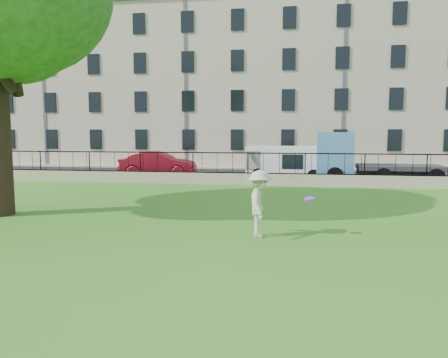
% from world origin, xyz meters
% --- Properties ---
extents(ground, '(120.00, 120.00, 0.00)m').
position_xyz_m(ground, '(0.00, 0.00, 0.00)').
color(ground, '#32751B').
rests_on(ground, ground).
extents(retaining_wall, '(50.00, 0.40, 0.60)m').
position_xyz_m(retaining_wall, '(0.00, 12.00, 0.30)').
color(retaining_wall, tan).
rests_on(retaining_wall, ground).
extents(iron_railing, '(50.00, 0.05, 1.13)m').
position_xyz_m(iron_railing, '(0.00, 12.00, 1.15)').
color(iron_railing, black).
rests_on(iron_railing, retaining_wall).
extents(street, '(60.00, 9.00, 0.01)m').
position_xyz_m(street, '(0.00, 16.70, 0.01)').
color(street, black).
rests_on(street, ground).
extents(sidewalk, '(60.00, 1.40, 0.12)m').
position_xyz_m(sidewalk, '(0.00, 21.90, 0.06)').
color(sidewalk, tan).
rests_on(sidewalk, ground).
extents(building_row, '(56.40, 10.40, 13.80)m').
position_xyz_m(building_row, '(0.00, 27.57, 6.92)').
color(building_row, beige).
rests_on(building_row, ground).
extents(man, '(0.74, 1.21, 1.82)m').
position_xyz_m(man, '(1.50, 0.54, 0.91)').
color(man, beige).
rests_on(man, ground).
extents(frisbee, '(0.30, 0.29, 0.12)m').
position_xyz_m(frisbee, '(2.83, 0.77, 1.04)').
color(frisbee, '#832AF0').
extents(red_sedan, '(4.91, 2.09, 1.57)m').
position_xyz_m(red_sedan, '(-6.04, 15.40, 0.79)').
color(red_sedan, maroon).
rests_on(red_sedan, street).
extents(white_van, '(4.76, 2.10, 1.96)m').
position_xyz_m(white_van, '(2.00, 15.03, 0.98)').
color(white_van, white).
rests_on(white_van, street).
extents(blue_truck, '(6.73, 2.57, 2.79)m').
position_xyz_m(blue_truck, '(7.02, 14.40, 1.40)').
color(blue_truck, '#5087BC').
rests_on(blue_truck, street).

